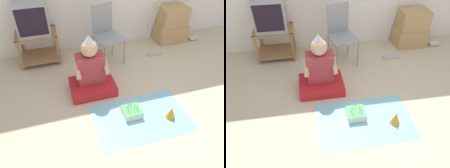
# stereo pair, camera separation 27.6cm
# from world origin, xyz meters

# --- Properties ---
(ground_plane) EXTENTS (16.00, 16.00, 0.00)m
(ground_plane) POSITION_xyz_m (0.00, 0.00, 0.00)
(ground_plane) COLOR beige
(tv_stand) EXTENTS (0.65, 0.51, 0.52)m
(tv_stand) POSITION_xyz_m (-1.39, 1.86, 0.31)
(tv_stand) COLOR #997047
(tv_stand) RESTS_ON ground_plane
(tv) EXTENTS (0.48, 0.46, 0.51)m
(tv) POSITION_xyz_m (-1.39, 1.87, 0.77)
(tv) COLOR #99999E
(tv) RESTS_ON tv_stand
(folding_chair) EXTENTS (0.49, 0.51, 0.94)m
(folding_chair) POSITION_xyz_m (-0.31, 1.56, 0.54)
(folding_chair) COLOR gray
(folding_chair) RESTS_ON ground_plane
(cardboard_box_stack) EXTENTS (0.57, 0.40, 0.67)m
(cardboard_box_stack) POSITION_xyz_m (1.09, 1.88, 0.32)
(cardboard_box_stack) COLOR tan
(cardboard_box_stack) RESTS_ON ground_plane
(dust_mop) EXTENTS (0.28, 0.43, 1.18)m
(dust_mop) POSITION_xyz_m (0.58, 1.57, 0.34)
(dust_mop) COLOR #B2ADA3
(dust_mop) RESTS_ON ground_plane
(book_pile) EXTENTS (0.19, 0.12, 0.06)m
(book_pile) POSITION_xyz_m (1.55, 1.76, 0.03)
(book_pile) COLOR #60936B
(book_pile) RESTS_ON ground_plane
(person_seated) EXTENTS (0.63, 0.48, 0.86)m
(person_seated) POSITION_xyz_m (-0.72, 0.85, 0.27)
(person_seated) COLOR red
(person_seated) RESTS_ON ground_plane
(party_cloth) EXTENTS (1.21, 0.77, 0.01)m
(party_cloth) POSITION_xyz_m (-0.25, 0.13, 0.00)
(party_cloth) COLOR #7FC6E0
(party_cloth) RESTS_ON ground_plane
(birthday_cake) EXTENTS (0.23, 0.23, 0.16)m
(birthday_cake) POSITION_xyz_m (-0.34, 0.21, 0.05)
(birthday_cake) COLOR #F4E0C6
(birthday_cake) RESTS_ON party_cloth
(party_hat_blue) EXTENTS (0.13, 0.13, 0.16)m
(party_hat_blue) POSITION_xyz_m (0.11, 0.03, 0.09)
(party_hat_blue) COLOR gold
(party_hat_blue) RESTS_ON party_cloth
(plastic_spoon_near) EXTENTS (0.06, 0.14, 0.01)m
(plastic_spoon_near) POSITION_xyz_m (-0.45, 0.23, 0.01)
(plastic_spoon_near) COLOR white
(plastic_spoon_near) RESTS_ON party_cloth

